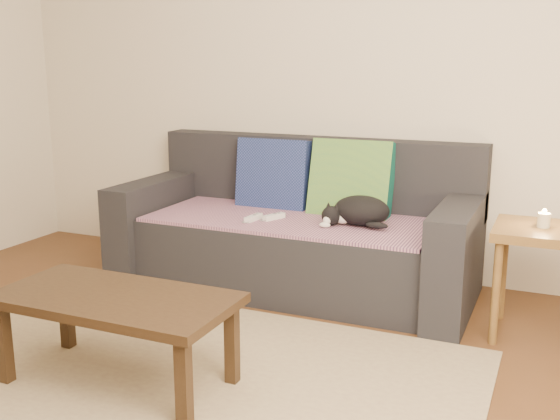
{
  "coord_description": "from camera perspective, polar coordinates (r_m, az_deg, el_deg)",
  "views": [
    {
      "loc": [
        1.43,
        -1.96,
        1.33
      ],
      "look_at": [
        0.05,
        1.2,
        0.55
      ],
      "focal_mm": 42.0,
      "sensor_mm": 36.0,
      "label": 1
    }
  ],
  "objects": [
    {
      "name": "ground",
      "position": [
        2.77,
        -11.43,
        -16.27
      ],
      "size": [
        4.5,
        4.5,
        0.0
      ],
      "primitive_type": "plane",
      "color": "brown",
      "rests_on": "ground"
    },
    {
      "name": "back_wall",
      "position": [
        4.21,
        3.83,
        12.32
      ],
      "size": [
        4.5,
        0.04,
        2.6
      ],
      "primitive_type": "cube",
      "color": "beige",
      "rests_on": "ground"
    },
    {
      "name": "sofa",
      "position": [
        3.94,
        1.5,
        -2.25
      ],
      "size": [
        2.1,
        0.94,
        0.87
      ],
      "color": "#232328",
      "rests_on": "ground"
    },
    {
      "name": "throw_blanket",
      "position": [
        3.83,
        0.99,
        -0.84
      ],
      "size": [
        1.66,
        0.74,
        0.02
      ],
      "primitive_type": "cube",
      "color": "#492A4F",
      "rests_on": "sofa"
    },
    {
      "name": "cushion_navy",
      "position": [
        4.11,
        -0.58,
        2.96
      ],
      "size": [
        0.46,
        0.18,
        0.48
      ],
      "primitive_type": "cube",
      "rotation": [
        -0.13,
        0.0,
        0.0
      ],
      "color": "#112149",
      "rests_on": "throw_blanket"
    },
    {
      "name": "cushion_green",
      "position": [
        3.94,
        6.21,
        2.44
      ],
      "size": [
        0.49,
        0.25,
        0.51
      ],
      "primitive_type": "cube",
      "rotation": [
        -0.27,
        0.0,
        0.0
      ],
      "color": "#0D554B",
      "rests_on": "throw_blanket"
    },
    {
      "name": "cat",
      "position": [
        3.67,
        6.87,
        -0.1
      ],
      "size": [
        0.39,
        0.28,
        0.17
      ],
      "rotation": [
        0.0,
        0.0,
        -0.11
      ],
      "color": "black",
      "rests_on": "throw_blanket"
    },
    {
      "name": "wii_remote_a",
      "position": [
        3.77,
        -2.33,
        -0.69
      ],
      "size": [
        0.05,
        0.15,
        0.03
      ],
      "primitive_type": "cube",
      "rotation": [
        0.0,
        0.0,
        1.46
      ],
      "color": "white",
      "rests_on": "throw_blanket"
    },
    {
      "name": "wii_remote_b",
      "position": [
        3.79,
        -0.54,
        -0.59
      ],
      "size": [
        0.09,
        0.15,
        0.03
      ],
      "primitive_type": "cube",
      "rotation": [
        0.0,
        0.0,
        1.16
      ],
      "color": "white",
      "rests_on": "throw_blanket"
    },
    {
      "name": "side_table",
      "position": [
        3.4,
        21.8,
        -3.01
      ],
      "size": [
        0.45,
        0.45,
        0.56
      ],
      "color": "brown",
      "rests_on": "ground"
    },
    {
      "name": "candle",
      "position": [
        3.37,
        21.99,
        -0.8
      ],
      "size": [
        0.06,
        0.06,
        0.09
      ],
      "color": "beige",
      "rests_on": "side_table"
    },
    {
      "name": "rug",
      "position": [
        2.87,
        -9.67,
        -14.91
      ],
      "size": [
        2.5,
        1.8,
        0.01
      ],
      "primitive_type": "cube",
      "color": "tan",
      "rests_on": "ground"
    },
    {
      "name": "coffee_table",
      "position": [
        2.81,
        -14.12,
        -8.13
      ],
      "size": [
        1.0,
        0.5,
        0.4
      ],
      "color": "#322313",
      "rests_on": "rug"
    }
  ]
}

